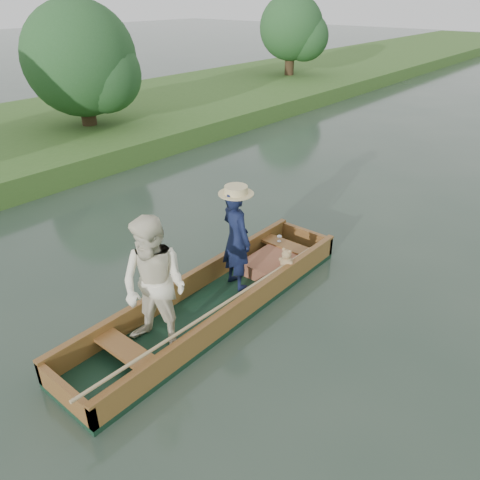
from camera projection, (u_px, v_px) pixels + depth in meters
The scene contains 2 objects.
ground at pixel (214, 310), 7.02m from camera, with size 120.00×120.00×0.00m, color #283D30.
punt at pixel (199, 281), 6.50m from camera, with size 1.12×5.11×1.93m.
Camera 1 is at (3.95, -4.13, 4.24)m, focal length 35.00 mm.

